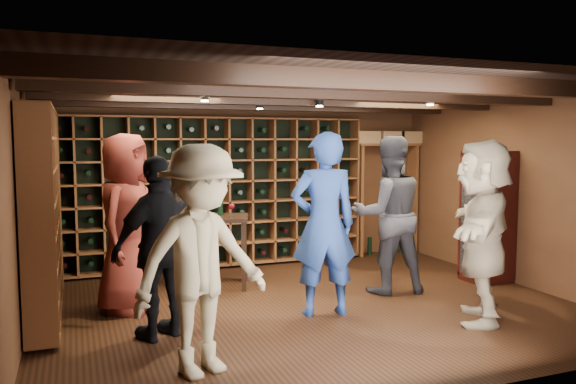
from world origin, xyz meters
name	(u,v)px	position (x,y,z in m)	size (l,w,h in m)	color
ground	(309,306)	(0.00, 0.00, 0.00)	(6.00, 6.00, 0.00)	black
room_shell	(308,96)	(0.00, 0.05, 2.42)	(6.00, 6.00, 6.00)	brown
wine_rack_back	(216,192)	(-0.52, 2.33, 1.15)	(4.65, 0.30, 2.20)	brown
wine_rack_left	(44,210)	(-2.83, 0.82, 1.15)	(0.30, 2.65, 2.20)	brown
crate_shelf	(387,161)	(2.41, 2.32, 1.57)	(1.20, 0.32, 2.07)	brown
display_cabinet	(487,219)	(2.71, 0.20, 0.86)	(0.55, 0.50, 1.75)	#330C0A
man_blue_shirt	(324,224)	(0.02, -0.35, 1.00)	(0.73, 0.48, 2.01)	navy
man_grey_suit	(388,215)	(1.17, 0.21, 0.99)	(0.96, 0.75, 1.97)	black
guest_red_floral	(126,223)	(-1.99, 0.55, 1.00)	(0.98, 0.63, 2.00)	maroon
guest_woman_black	(161,247)	(-1.75, -0.45, 0.89)	(1.04, 0.43, 1.78)	black
guest_khaki	(201,260)	(-1.57, -1.43, 0.94)	(1.22, 0.70, 1.89)	gray
guest_beige	(482,231)	(1.49, -1.15, 0.97)	(1.79, 0.57, 1.93)	tan
tasting_table	(200,225)	(-0.99, 1.30, 0.82)	(1.37, 0.97, 1.21)	black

